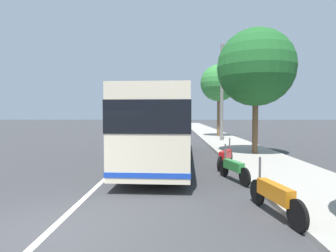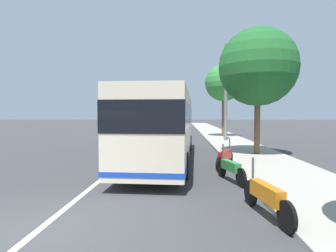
{
  "view_description": "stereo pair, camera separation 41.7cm",
  "coord_description": "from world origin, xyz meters",
  "px_view_note": "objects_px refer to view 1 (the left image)",
  "views": [
    {
      "loc": [
        -5.46,
        -2.54,
        2.39
      ],
      "look_at": [
        8.19,
        -2.25,
        1.8
      ],
      "focal_mm": 29.97,
      "sensor_mm": 36.0,
      "label": 1
    },
    {
      "loc": [
        -5.45,
        -2.95,
        2.39
      ],
      "look_at": [
        8.19,
        -2.25,
        1.8
      ],
      "focal_mm": 29.97,
      "sensor_mm": 36.0,
      "label": 2
    }
  ],
  "objects_px": {
    "coach_bus": "(164,124)",
    "roadside_tree_mid_block": "(256,68)",
    "roadside_tree_far_block": "(219,83)",
    "motorcycle_by_tree": "(225,157)",
    "car_side_street": "(141,125)",
    "car_ahead_same_lane": "(148,122)",
    "car_far_distant": "(176,125)",
    "motorcycle_mid_row": "(233,168)",
    "utility_pole": "(222,93)",
    "motorcycle_far_end": "(275,195)"
  },
  "relations": [
    {
      "from": "roadside_tree_mid_block",
      "to": "utility_pole",
      "type": "relative_size",
      "value": 0.87
    },
    {
      "from": "motorcycle_by_tree",
      "to": "car_side_street",
      "type": "height_order",
      "value": "car_side_street"
    },
    {
      "from": "roadside_tree_far_block",
      "to": "utility_pole",
      "type": "height_order",
      "value": "utility_pole"
    },
    {
      "from": "coach_bus",
      "to": "roadside_tree_far_block",
      "type": "xyz_separation_m",
      "value": [
        14.25,
        -5.0,
        3.59
      ]
    },
    {
      "from": "motorcycle_far_end",
      "to": "roadside_tree_far_block",
      "type": "bearing_deg",
      "value": -16.05
    },
    {
      "from": "coach_bus",
      "to": "roadside_tree_mid_block",
      "type": "relative_size",
      "value": 1.75
    },
    {
      "from": "car_far_distant",
      "to": "utility_pole",
      "type": "height_order",
      "value": "utility_pole"
    },
    {
      "from": "motorcycle_by_tree",
      "to": "car_side_street",
      "type": "relative_size",
      "value": 0.52
    },
    {
      "from": "coach_bus",
      "to": "utility_pole",
      "type": "height_order",
      "value": "utility_pole"
    },
    {
      "from": "motorcycle_mid_row",
      "to": "roadside_tree_far_block",
      "type": "distance_m",
      "value": 19.4
    },
    {
      "from": "car_side_street",
      "to": "roadside_tree_far_block",
      "type": "height_order",
      "value": "roadside_tree_far_block"
    },
    {
      "from": "coach_bus",
      "to": "motorcycle_by_tree",
      "type": "relative_size",
      "value": 5.84
    },
    {
      "from": "motorcycle_by_tree",
      "to": "roadside_tree_far_block",
      "type": "distance_m",
      "value": 16.89
    },
    {
      "from": "roadside_tree_mid_block",
      "to": "utility_pole",
      "type": "distance_m",
      "value": 8.06
    },
    {
      "from": "coach_bus",
      "to": "car_ahead_same_lane",
      "type": "xyz_separation_m",
      "value": [
        43.1,
        4.83,
        -1.2
      ]
    },
    {
      "from": "car_side_street",
      "to": "roadside_tree_mid_block",
      "type": "xyz_separation_m",
      "value": [
        -26.72,
        -9.62,
        4.32
      ]
    },
    {
      "from": "motorcycle_far_end",
      "to": "roadside_tree_far_block",
      "type": "xyz_separation_m",
      "value": [
        21.98,
        -2.15,
        5.0
      ]
    },
    {
      "from": "motorcycle_mid_row",
      "to": "roadside_tree_far_block",
      "type": "relative_size",
      "value": 0.28
    },
    {
      "from": "motorcycle_mid_row",
      "to": "coach_bus",
      "type": "bearing_deg",
      "value": 14.44
    },
    {
      "from": "motorcycle_mid_row",
      "to": "motorcycle_by_tree",
      "type": "xyz_separation_m",
      "value": [
        2.6,
        -0.2,
        0.01
      ]
    },
    {
      "from": "car_far_distant",
      "to": "utility_pole",
      "type": "distance_m",
      "value": 17.98
    },
    {
      "from": "motorcycle_by_tree",
      "to": "car_far_distant",
      "type": "relative_size",
      "value": 0.52
    },
    {
      "from": "motorcycle_by_tree",
      "to": "utility_pole",
      "type": "relative_size",
      "value": 0.26
    },
    {
      "from": "car_side_street",
      "to": "car_ahead_same_lane",
      "type": "height_order",
      "value": "car_ahead_same_lane"
    },
    {
      "from": "motorcycle_far_end",
      "to": "car_far_distant",
      "type": "xyz_separation_m",
      "value": [
        34.76,
        2.11,
        0.21
      ]
    },
    {
      "from": "coach_bus",
      "to": "roadside_tree_far_block",
      "type": "relative_size",
      "value": 1.71
    },
    {
      "from": "car_far_distant",
      "to": "utility_pole",
      "type": "bearing_deg",
      "value": -170.73
    },
    {
      "from": "coach_bus",
      "to": "roadside_tree_far_block",
      "type": "height_order",
      "value": "roadside_tree_far_block"
    },
    {
      "from": "motorcycle_by_tree",
      "to": "roadside_tree_far_block",
      "type": "bearing_deg",
      "value": 17.49
    },
    {
      "from": "coach_bus",
      "to": "motorcycle_far_end",
      "type": "distance_m",
      "value": 8.36
    },
    {
      "from": "motorcycle_mid_row",
      "to": "motorcycle_by_tree",
      "type": "distance_m",
      "value": 2.61
    },
    {
      "from": "roadside_tree_mid_block",
      "to": "motorcycle_mid_row",
      "type": "bearing_deg",
      "value": 157.72
    },
    {
      "from": "roadside_tree_mid_block",
      "to": "roadside_tree_far_block",
      "type": "relative_size",
      "value": 0.98
    },
    {
      "from": "motorcycle_mid_row",
      "to": "car_far_distant",
      "type": "xyz_separation_m",
      "value": [
        31.36,
        1.88,
        0.24
      ]
    },
    {
      "from": "car_far_distant",
      "to": "roadside_tree_mid_block",
      "type": "distance_m",
      "value": 25.96
    },
    {
      "from": "motorcycle_far_end",
      "to": "utility_pole",
      "type": "bearing_deg",
      "value": -16.07
    },
    {
      "from": "car_side_street",
      "to": "utility_pole",
      "type": "distance_m",
      "value": 21.1
    },
    {
      "from": "car_side_street",
      "to": "roadside_tree_far_block",
      "type": "bearing_deg",
      "value": 30.08
    },
    {
      "from": "motorcycle_mid_row",
      "to": "car_side_street",
      "type": "bearing_deg",
      "value": -4.37
    },
    {
      "from": "motorcycle_by_tree",
      "to": "utility_pole",
      "type": "xyz_separation_m",
      "value": [
        11.52,
        -1.76,
        3.67
      ]
    },
    {
      "from": "car_side_street",
      "to": "motorcycle_mid_row",
      "type": "bearing_deg",
      "value": 8.64
    },
    {
      "from": "motorcycle_far_end",
      "to": "motorcycle_mid_row",
      "type": "distance_m",
      "value": 3.41
    },
    {
      "from": "motorcycle_by_tree",
      "to": "roadside_tree_mid_block",
      "type": "height_order",
      "value": "roadside_tree_mid_block"
    },
    {
      "from": "car_side_street",
      "to": "car_ahead_same_lane",
      "type": "bearing_deg",
      "value": 177.72
    },
    {
      "from": "car_ahead_same_lane",
      "to": "motorcycle_mid_row",
      "type": "bearing_deg",
      "value": 7.17
    },
    {
      "from": "motorcycle_mid_row",
      "to": "roadside_tree_far_block",
      "type": "height_order",
      "value": "roadside_tree_far_block"
    },
    {
      "from": "car_far_distant",
      "to": "roadside_tree_mid_block",
      "type": "bearing_deg",
      "value": -173.41
    },
    {
      "from": "coach_bus",
      "to": "roadside_tree_mid_block",
      "type": "height_order",
      "value": "roadside_tree_mid_block"
    },
    {
      "from": "coach_bus",
      "to": "car_far_distant",
      "type": "bearing_deg",
      "value": 1.11
    },
    {
      "from": "motorcycle_far_end",
      "to": "roadside_tree_mid_block",
      "type": "xyz_separation_m",
      "value": [
        9.54,
        -2.28,
        4.51
      ]
    }
  ]
}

